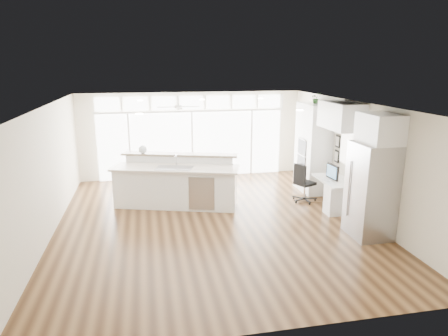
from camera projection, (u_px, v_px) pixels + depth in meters
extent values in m
cube|color=#412714|center=(213.00, 222.00, 9.24)|extent=(7.00, 8.00, 0.02)
cube|color=silver|center=(212.00, 105.00, 8.55)|extent=(7.00, 8.00, 0.02)
cube|color=#EDE5CD|center=(192.00, 135.00, 12.69)|extent=(7.00, 0.04, 2.70)
cube|color=#EDE5CD|center=(265.00, 242.00, 5.10)|extent=(7.00, 0.04, 2.70)
cube|color=#EDE5CD|center=(46.00, 174.00, 8.24)|extent=(0.04, 8.00, 2.70)
cube|color=#EDE5CD|center=(357.00, 159.00, 9.56)|extent=(0.04, 8.00, 2.70)
cube|color=silver|center=(192.00, 145.00, 12.71)|extent=(5.80, 0.06, 2.08)
cube|color=silver|center=(191.00, 103.00, 12.37)|extent=(5.90, 0.06, 0.40)
cube|color=white|center=(350.00, 148.00, 9.78)|extent=(0.04, 0.85, 0.85)
cube|color=silver|center=(178.00, 103.00, 11.17)|extent=(1.16, 1.16, 0.32)
cube|color=white|center=(211.00, 105.00, 8.75)|extent=(3.40, 3.00, 0.02)
cube|color=white|center=(313.00, 148.00, 11.23)|extent=(0.64, 1.20, 2.50)
cube|color=white|center=(334.00, 194.00, 10.02)|extent=(0.72, 1.30, 0.76)
cube|color=white|center=(341.00, 116.00, 9.52)|extent=(0.64, 1.30, 0.64)
cube|color=#A8A8AC|center=(371.00, 191.00, 8.29)|extent=(0.76, 0.90, 2.00)
cube|color=white|center=(380.00, 128.00, 7.97)|extent=(0.64, 0.90, 0.60)
cube|color=black|center=(337.00, 149.00, 10.41)|extent=(0.06, 0.22, 0.80)
cube|color=white|center=(176.00, 182.00, 10.15)|extent=(3.41, 2.08, 1.27)
cube|color=#3A2312|center=(313.00, 198.00, 10.83)|extent=(1.00, 0.79, 0.01)
cube|color=black|center=(305.00, 183.00, 10.51)|extent=(0.69, 0.67, 1.03)
sphere|color=silver|center=(143.00, 149.00, 10.44)|extent=(0.25, 0.25, 0.22)
cube|color=black|center=(332.00, 172.00, 9.85)|extent=(0.13, 0.50, 0.42)
cube|color=silver|center=(326.00, 180.00, 9.87)|extent=(0.13, 0.30, 0.01)
imported|color=#275223|center=(316.00, 99.00, 10.88)|extent=(0.29, 0.31, 0.23)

